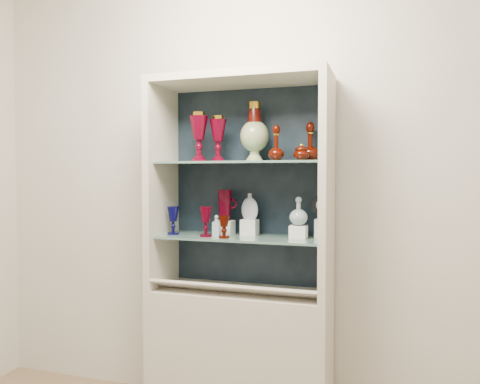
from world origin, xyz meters
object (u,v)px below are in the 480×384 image
(pedestal_lamp_left, at_px, (199,137))
(flat_flask, at_px, (250,206))
(cameo_medallion, at_px, (323,206))
(ruby_goblet_tall, at_px, (206,222))
(enamel_urn, at_px, (255,132))
(cobalt_goblet, at_px, (173,220))
(ruby_decanter_b, at_px, (310,141))
(ruby_goblet_small, at_px, (224,227))
(pedestal_lamp_right, at_px, (218,139))
(clear_round_decanter, at_px, (299,212))
(clear_square_bottle, at_px, (216,226))
(ruby_decanter_a, at_px, (276,141))
(lidded_bowl, at_px, (301,152))
(ruby_pitcher, at_px, (225,205))

(pedestal_lamp_left, distance_m, flat_flask, 0.49)
(cameo_medallion, bearing_deg, ruby_goblet_tall, -173.19)
(enamel_urn, distance_m, cobalt_goblet, 0.69)
(flat_flask, bearing_deg, pedestal_lamp_left, -141.76)
(cobalt_goblet, bearing_deg, flat_flask, 12.82)
(ruby_decanter_b, xyz_separation_m, flat_flask, (-0.34, -0.03, -0.37))
(ruby_goblet_tall, relative_size, ruby_goblet_small, 1.37)
(cobalt_goblet, bearing_deg, ruby_goblet_tall, -8.79)
(pedestal_lamp_right, xyz_separation_m, clear_round_decanter, (0.46, 0.02, -0.40))
(clear_square_bottle, xyz_separation_m, cameo_medallion, (0.58, 0.14, 0.11))
(pedestal_lamp_left, xyz_separation_m, ruby_goblet_tall, (0.05, -0.03, -0.47))
(clear_square_bottle, distance_m, clear_round_decanter, 0.47)
(pedestal_lamp_right, height_order, ruby_decanter_a, pedestal_lamp_right)
(ruby_goblet_small, bearing_deg, cameo_medallion, 21.57)
(pedestal_lamp_left, xyz_separation_m, enamel_urn, (0.30, 0.08, 0.03))
(enamel_urn, xyz_separation_m, ruby_goblet_tall, (-0.25, -0.11, -0.50))
(clear_round_decanter, bearing_deg, clear_square_bottle, -173.32)
(ruby_decanter_b, bearing_deg, clear_round_decanter, -125.03)
(ruby_decanter_a, xyz_separation_m, ruby_decanter_b, (0.17, 0.10, 0.00))
(enamel_urn, bearing_deg, lidded_bowl, -9.32)
(ruby_decanter_b, height_order, cameo_medallion, ruby_decanter_b)
(cameo_medallion, bearing_deg, ruby_pitcher, 176.31)
(enamel_urn, height_order, clear_square_bottle, enamel_urn)
(clear_square_bottle, xyz_separation_m, clear_round_decanter, (0.46, 0.05, 0.09))
(cobalt_goblet, relative_size, flat_flask, 1.05)
(lidded_bowl, height_order, clear_square_bottle, lidded_bowl)
(ruby_decanter_b, relative_size, ruby_goblet_tall, 1.36)
(enamel_urn, height_order, cobalt_goblet, enamel_urn)
(ruby_decanter_b, bearing_deg, cobalt_goblet, -170.83)
(ruby_goblet_tall, bearing_deg, ruby_pitcher, 61.49)
(ruby_goblet_small, distance_m, clear_round_decanter, 0.41)
(ruby_pitcher, distance_m, clear_square_bottle, 0.14)
(lidded_bowl, relative_size, flat_flask, 0.62)
(pedestal_lamp_right, distance_m, lidded_bowl, 0.48)
(flat_flask, xyz_separation_m, clear_round_decanter, (0.29, -0.05, -0.02))
(pedestal_lamp_right, relative_size, flat_flask, 1.66)
(flat_flask, relative_size, cameo_medallion, 1.09)
(cobalt_goblet, distance_m, clear_square_bottle, 0.27)
(clear_round_decanter, bearing_deg, cobalt_goblet, -175.75)
(pedestal_lamp_right, distance_m, ruby_decanter_b, 0.52)
(pedestal_lamp_left, height_order, ruby_goblet_small, pedestal_lamp_left)
(clear_square_bottle, bearing_deg, ruby_goblet_small, -40.98)
(enamel_urn, relative_size, lidded_bowl, 3.45)
(ruby_decanter_a, height_order, cobalt_goblet, ruby_decanter_a)
(ruby_pitcher, relative_size, cameo_medallion, 1.26)
(ruby_decanter_b, distance_m, ruby_pitcher, 0.61)
(lidded_bowl, height_order, clear_round_decanter, lidded_bowl)
(clear_square_bottle, bearing_deg, cobalt_goblet, -179.94)
(clear_round_decanter, bearing_deg, pedestal_lamp_right, -177.15)
(lidded_bowl, bearing_deg, pedestal_lamp_right, -179.67)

